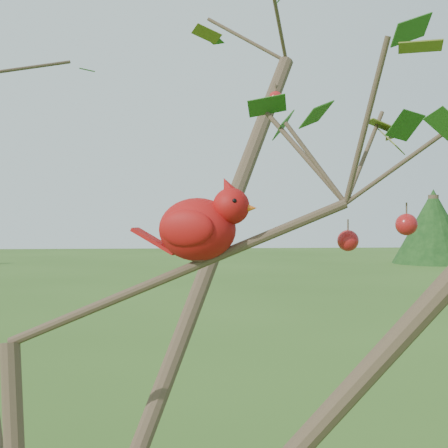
% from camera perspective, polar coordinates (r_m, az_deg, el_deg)
% --- Properties ---
extents(crabapple_tree, '(2.35, 2.05, 2.95)m').
position_cam_1_polar(crabapple_tree, '(1.04, -16.74, -2.38)').
color(crabapple_tree, '#3F3022').
rests_on(crabapple_tree, ground).
extents(cardinal, '(0.23, 0.15, 0.16)m').
position_cam_1_polar(cardinal, '(1.11, -2.08, -0.19)').
color(cardinal, '#AE110E').
rests_on(cardinal, ground).
extents(distant_trees, '(43.51, 10.12, 3.36)m').
position_cam_1_polar(distant_trees, '(24.92, -2.32, -0.79)').
color(distant_trees, '#3F3022').
rests_on(distant_trees, ground).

